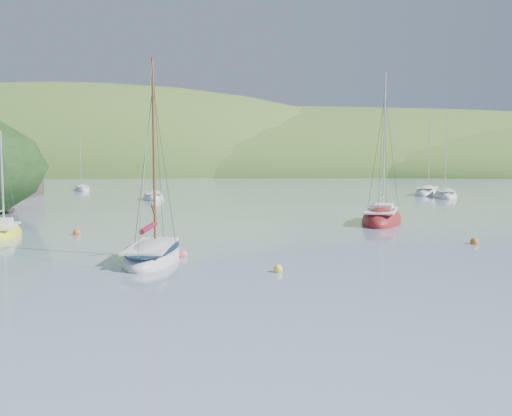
{
  "coord_description": "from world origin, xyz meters",
  "views": [
    {
      "loc": [
        1.43,
        -23.91,
        4.61
      ],
      "look_at": [
        1.4,
        8.0,
        1.89
      ],
      "focal_mm": 40.0,
      "sensor_mm": 36.0,
      "label": 1
    }
  ],
  "objects_px": {
    "daysailer_white": "(152,255)",
    "distant_sloop_d": "(445,196)",
    "sailboat_yellow": "(2,233)",
    "distant_sloop_a": "(153,198)",
    "sloop_red": "(382,220)",
    "distant_sloop_c": "(82,190)",
    "distant_sloop_b": "(427,193)"
  },
  "relations": [
    {
      "from": "daysailer_white",
      "to": "distant_sloop_d",
      "type": "bearing_deg",
      "value": 57.43
    },
    {
      "from": "sailboat_yellow",
      "to": "distant_sloop_d",
      "type": "xyz_separation_m",
      "value": [
        38.21,
        34.64,
        0.01
      ]
    },
    {
      "from": "sloop_red",
      "to": "sailboat_yellow",
      "type": "relative_size",
      "value": 1.72
    },
    {
      "from": "distant_sloop_b",
      "to": "distant_sloop_c",
      "type": "xyz_separation_m",
      "value": [
        -48.2,
        9.96,
        -0.04
      ]
    },
    {
      "from": "distant_sloop_b",
      "to": "sailboat_yellow",
      "type": "bearing_deg",
      "value": -108.37
    },
    {
      "from": "distant_sloop_b",
      "to": "distant_sloop_d",
      "type": "bearing_deg",
      "value": -59.76
    },
    {
      "from": "sloop_red",
      "to": "distant_sloop_d",
      "type": "relative_size",
      "value": 1.12
    },
    {
      "from": "distant_sloop_c",
      "to": "sailboat_yellow",
      "type": "bearing_deg",
      "value": -102.17
    },
    {
      "from": "distant_sloop_d",
      "to": "distant_sloop_c",
      "type": "bearing_deg",
      "value": 176.48
    },
    {
      "from": "sloop_red",
      "to": "distant_sloop_a",
      "type": "height_order",
      "value": "sloop_red"
    },
    {
      "from": "sailboat_yellow",
      "to": "sloop_red",
      "type": "bearing_deg",
      "value": 3.74
    },
    {
      "from": "distant_sloop_b",
      "to": "distant_sloop_c",
      "type": "bearing_deg",
      "value": -166.95
    },
    {
      "from": "sloop_red",
      "to": "distant_sloop_b",
      "type": "height_order",
      "value": "sloop_red"
    },
    {
      "from": "daysailer_white",
      "to": "sloop_red",
      "type": "xyz_separation_m",
      "value": [
        13.93,
        15.42,
        -0.0
      ]
    },
    {
      "from": "distant_sloop_b",
      "to": "distant_sloop_c",
      "type": "relative_size",
      "value": 1.37
    },
    {
      "from": "distant_sloop_c",
      "to": "distant_sloop_d",
      "type": "relative_size",
      "value": 0.8
    },
    {
      "from": "sailboat_yellow",
      "to": "distant_sloop_a",
      "type": "bearing_deg",
      "value": 71.32
    },
    {
      "from": "sailboat_yellow",
      "to": "distant_sloop_d",
      "type": "relative_size",
      "value": 0.65
    },
    {
      "from": "distant_sloop_c",
      "to": "sloop_red",
      "type": "bearing_deg",
      "value": -74.83
    },
    {
      "from": "sailboat_yellow",
      "to": "distant_sloop_c",
      "type": "bearing_deg",
      "value": 89.16
    },
    {
      "from": "distant_sloop_a",
      "to": "distant_sloop_b",
      "type": "relative_size",
      "value": 0.82
    },
    {
      "from": "daysailer_white",
      "to": "distant_sloop_c",
      "type": "bearing_deg",
      "value": 110.13
    },
    {
      "from": "daysailer_white",
      "to": "distant_sloop_d",
      "type": "distance_m",
      "value": 50.98
    },
    {
      "from": "sloop_red",
      "to": "distant_sloop_a",
      "type": "relative_size",
      "value": 1.26
    },
    {
      "from": "sailboat_yellow",
      "to": "distant_sloop_b",
      "type": "distance_m",
      "value": 55.12
    },
    {
      "from": "distant_sloop_a",
      "to": "distant_sloop_c",
      "type": "height_order",
      "value": "distant_sloop_a"
    },
    {
      "from": "sloop_red",
      "to": "distant_sloop_a",
      "type": "distance_m",
      "value": 32.56
    },
    {
      "from": "sloop_red",
      "to": "distant_sloop_a",
      "type": "xyz_separation_m",
      "value": [
        -21.15,
        24.75,
        -0.06
      ]
    },
    {
      "from": "distant_sloop_b",
      "to": "distant_sloop_d",
      "type": "xyz_separation_m",
      "value": [
        0.54,
        -5.6,
        -0.01
      ]
    },
    {
      "from": "sloop_red",
      "to": "distant_sloop_b",
      "type": "distance_m",
      "value": 35.55
    },
    {
      "from": "distant_sloop_a",
      "to": "sailboat_yellow",
      "type": "bearing_deg",
      "value": -108.31
    },
    {
      "from": "daysailer_white",
      "to": "distant_sloop_d",
      "type": "relative_size",
      "value": 0.94
    }
  ]
}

